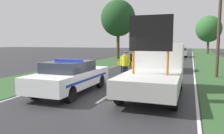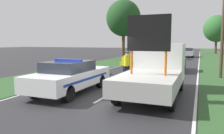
{
  "view_description": "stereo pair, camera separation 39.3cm",
  "coord_description": "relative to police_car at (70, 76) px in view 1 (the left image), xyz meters",
  "views": [
    {
      "loc": [
        3.29,
        -7.99,
        2.29
      ],
      "look_at": [
        -0.3,
        1.93,
        1.1
      ],
      "focal_mm": 35.0,
      "sensor_mm": 36.0,
      "label": 1
    },
    {
      "loc": [
        3.66,
        -7.85,
        2.29
      ],
      "look_at": [
        -0.3,
        1.93,
        1.1
      ],
      "focal_mm": 35.0,
      "sensor_mm": 36.0,
      "label": 2
    }
  ],
  "objects": [
    {
      "name": "police_officer",
      "position": [
        1.37,
        4.16,
        0.27
      ],
      "size": [
        0.62,
        0.39,
        1.72
      ],
      "rotation": [
        0.0,
        0.0,
        3.04
      ],
      "color": "#191E38",
      "rests_on": "ground"
    },
    {
      "name": "pedestrian_civilian",
      "position": [
        2.67,
        4.42,
        0.17
      ],
      "size": [
        0.56,
        0.36,
        1.57
      ],
      "rotation": [
        0.0,
        0.0,
        -0.24
      ],
      "color": "#232326",
      "rests_on": "ground"
    },
    {
      "name": "road_barrier",
      "position": [
        2.01,
        4.98,
        0.1
      ],
      "size": [
        2.82,
        0.08,
        1.04
      ],
      "rotation": [
        0.0,
        0.0,
        -0.04
      ],
      "color": "black",
      "rests_on": "ground"
    },
    {
      "name": "queued_car_sedan_silver",
      "position": [
        3.6,
        27.67,
        -0.01
      ],
      "size": [
        1.89,
        4.54,
        1.44
      ],
      "rotation": [
        0.0,
        0.0,
        3.14
      ],
      "color": "#B2B2B7",
      "rests_on": "ground"
    },
    {
      "name": "grass_verge_right",
      "position": [
        7.68,
        19.39,
        -0.74
      ],
      "size": [
        4.32,
        120.0,
        0.03
      ],
      "color": "#2D5128",
      "rests_on": "ground"
    },
    {
      "name": "lane_markings",
      "position": [
        1.84,
        19.01,
        -0.75
      ],
      "size": [
        7.27,
        65.38,
        0.01
      ],
      "color": "silver",
      "rests_on": "ground"
    },
    {
      "name": "roadside_tree_mid_left",
      "position": [
        -3.05,
        31.22,
        3.1
      ],
      "size": [
        2.92,
        2.92,
        5.42
      ],
      "color": "#4C3823",
      "rests_on": "ground"
    },
    {
      "name": "ground_plane",
      "position": [
        1.84,
        -0.61,
        -0.76
      ],
      "size": [
        160.0,
        160.0,
        0.0
      ],
      "primitive_type": "plane",
      "color": "#28282B"
    },
    {
      "name": "utility_pole",
      "position": [
        6.76,
        7.0,
        3.2
      ],
      "size": [
        1.2,
        0.2,
        7.68
      ],
      "color": "#473828",
      "rests_on": "ground"
    },
    {
      "name": "roadside_tree_near_left",
      "position": [
        -4.43,
        20.28,
        4.81
      ],
      "size": [
        4.71,
        4.71,
        8.06
      ],
      "color": "#4C3823",
      "rests_on": "ground"
    },
    {
      "name": "work_truck",
      "position": [
        3.68,
        1.25,
        0.35
      ],
      "size": [
        2.21,
        5.38,
        3.31
      ],
      "rotation": [
        0.0,
        0.0,
        3.11
      ],
      "color": "white",
      "rests_on": "ground"
    },
    {
      "name": "roadside_tree_near_right",
      "position": [
        8.33,
        39.84,
        4.23
      ],
      "size": [
        5.02,
        5.02,
        7.63
      ],
      "color": "#4C3823",
      "rests_on": "ground"
    },
    {
      "name": "queued_car_suv_grey",
      "position": [
        3.5,
        9.67,
        0.03
      ],
      "size": [
        1.75,
        4.0,
        1.5
      ],
      "rotation": [
        0.0,
        0.0,
        3.14
      ],
      "color": "slate",
      "rests_on": "ground"
    },
    {
      "name": "grass_verge_left",
      "position": [
        -4.0,
        19.39,
        -0.74
      ],
      "size": [
        4.32,
        120.0,
        0.03
      ],
      "color": "#2D5128",
      "rests_on": "ground"
    },
    {
      "name": "queued_car_sedan_black",
      "position": [
        0.14,
        15.29,
        0.09
      ],
      "size": [
        1.87,
        4.06,
        1.63
      ],
      "rotation": [
        0.0,
        0.0,
        3.14
      ],
      "color": "black",
      "rests_on": "ground"
    },
    {
      "name": "traffic_cone_near_police",
      "position": [
        -0.57,
        5.72,
        -0.45
      ],
      "size": [
        0.44,
        0.44,
        0.61
      ],
      "color": "black",
      "rests_on": "ground"
    },
    {
      "name": "traffic_cone_centre_front",
      "position": [
        -0.14,
        3.8,
        -0.44
      ],
      "size": [
        0.45,
        0.45,
        0.63
      ],
      "color": "black",
      "rests_on": "ground"
    },
    {
      "name": "queued_car_wagon_maroon",
      "position": [
        0.23,
        21.75,
        0.06
      ],
      "size": [
        1.75,
        4.42,
        1.6
      ],
      "rotation": [
        0.0,
        0.0,
        3.14
      ],
      "color": "maroon",
      "rests_on": "ground"
    },
    {
      "name": "police_car",
      "position": [
        0.0,
        0.0,
        0.0
      ],
      "size": [
        1.91,
        4.81,
        1.55
      ],
      "rotation": [
        0.0,
        0.0,
        -0.06
      ],
      "color": "white",
      "rests_on": "ground"
    }
  ]
}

